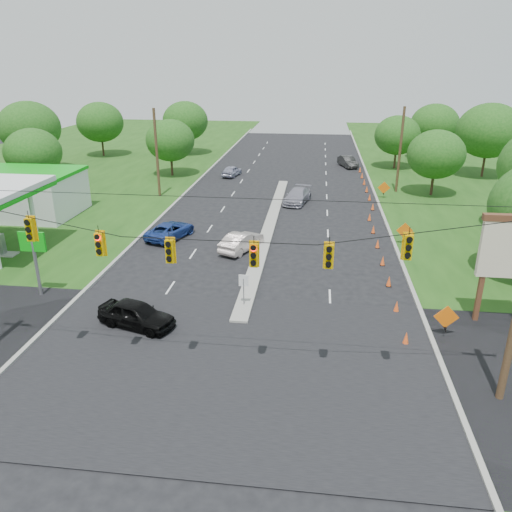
# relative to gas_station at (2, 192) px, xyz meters

# --- Properties ---
(ground) EXTENTS (160.00, 160.00, 0.00)m
(ground) POSITION_rel_gas_station_xyz_m (23.64, -20.24, -2.58)
(ground) COLOR black
(ground) RESTS_ON ground
(cross_street) EXTENTS (160.00, 14.00, 0.02)m
(cross_street) POSITION_rel_gas_station_xyz_m (23.64, -20.24, -2.58)
(cross_street) COLOR black
(cross_street) RESTS_ON ground
(curb_left) EXTENTS (0.25, 110.00, 0.16)m
(curb_left) POSITION_rel_gas_station_xyz_m (13.54, 9.76, -2.58)
(curb_left) COLOR gray
(curb_left) RESTS_ON ground
(curb_right) EXTENTS (0.25, 110.00, 0.16)m
(curb_right) POSITION_rel_gas_station_xyz_m (33.74, 9.76, -2.58)
(curb_right) COLOR gray
(curb_right) RESTS_ON ground
(median) EXTENTS (1.00, 34.00, 0.18)m
(median) POSITION_rel_gas_station_xyz_m (23.64, 0.76, -2.58)
(median) COLOR gray
(median) RESTS_ON ground
(median_sign) EXTENTS (0.55, 0.06, 2.05)m
(median_sign) POSITION_rel_gas_station_xyz_m (23.64, -14.24, -1.11)
(median_sign) COLOR gray
(median_sign) RESTS_ON ground
(signal_span) EXTENTS (25.60, 0.32, 9.00)m
(signal_span) POSITION_rel_gas_station_xyz_m (23.59, -21.24, 2.40)
(signal_span) COLOR #422D1C
(signal_span) RESTS_ON ground
(utility_pole_far_left) EXTENTS (0.28, 0.28, 9.00)m
(utility_pole_far_left) POSITION_rel_gas_station_xyz_m (11.14, 9.76, 1.92)
(utility_pole_far_left) COLOR #422D1C
(utility_pole_far_left) RESTS_ON ground
(utility_pole_far_right) EXTENTS (0.28, 0.28, 9.00)m
(utility_pole_far_right) POSITION_rel_gas_station_xyz_m (36.14, 14.76, 1.92)
(utility_pole_far_right) COLOR #422D1C
(utility_pole_far_right) RESTS_ON ground
(gas_station) EXTENTS (18.40, 19.70, 5.20)m
(gas_station) POSITION_rel_gas_station_xyz_m (0.00, 0.00, 0.00)
(gas_station) COLOR white
(gas_station) RESTS_ON ground
(cone_0) EXTENTS (0.32, 0.32, 0.70)m
(cone_0) POSITION_rel_gas_station_xyz_m (32.36, -17.24, -2.23)
(cone_0) COLOR #FD591E
(cone_0) RESTS_ON ground
(cone_1) EXTENTS (0.32, 0.32, 0.70)m
(cone_1) POSITION_rel_gas_station_xyz_m (32.36, -13.74, -2.23)
(cone_1) COLOR #FD591E
(cone_1) RESTS_ON ground
(cone_2) EXTENTS (0.32, 0.32, 0.70)m
(cone_2) POSITION_rel_gas_station_xyz_m (32.36, -10.24, -2.23)
(cone_2) COLOR #FD591E
(cone_2) RESTS_ON ground
(cone_3) EXTENTS (0.32, 0.32, 0.70)m
(cone_3) POSITION_rel_gas_station_xyz_m (32.36, -6.74, -2.23)
(cone_3) COLOR #FD591E
(cone_3) RESTS_ON ground
(cone_4) EXTENTS (0.32, 0.32, 0.70)m
(cone_4) POSITION_rel_gas_station_xyz_m (32.36, -3.24, -2.23)
(cone_4) COLOR #FD591E
(cone_4) RESTS_ON ground
(cone_5) EXTENTS (0.32, 0.32, 0.70)m
(cone_5) POSITION_rel_gas_station_xyz_m (32.36, 0.26, -2.23)
(cone_5) COLOR #FD591E
(cone_5) RESTS_ON ground
(cone_6) EXTENTS (0.32, 0.32, 0.70)m
(cone_6) POSITION_rel_gas_station_xyz_m (32.36, 3.76, -2.23)
(cone_6) COLOR #FD591E
(cone_6) RESTS_ON ground
(cone_7) EXTENTS (0.32, 0.32, 0.70)m
(cone_7) POSITION_rel_gas_station_xyz_m (32.96, 7.26, -2.23)
(cone_7) COLOR #FD591E
(cone_7) RESTS_ON ground
(cone_8) EXTENTS (0.32, 0.32, 0.70)m
(cone_8) POSITION_rel_gas_station_xyz_m (32.96, 10.76, -2.23)
(cone_8) COLOR #FD591E
(cone_8) RESTS_ON ground
(cone_9) EXTENTS (0.32, 0.32, 0.70)m
(cone_9) POSITION_rel_gas_station_xyz_m (32.96, 14.26, -2.23)
(cone_9) COLOR #FD591E
(cone_9) RESTS_ON ground
(cone_10) EXTENTS (0.32, 0.32, 0.70)m
(cone_10) POSITION_rel_gas_station_xyz_m (32.96, 17.76, -2.23)
(cone_10) COLOR #FD591E
(cone_10) RESTS_ON ground
(cone_11) EXTENTS (0.32, 0.32, 0.70)m
(cone_11) POSITION_rel_gas_station_xyz_m (32.96, 21.26, -2.23)
(cone_11) COLOR #FD591E
(cone_11) RESTS_ON ground
(cone_12) EXTENTS (0.32, 0.32, 0.70)m
(cone_12) POSITION_rel_gas_station_xyz_m (32.96, 24.76, -2.23)
(cone_12) COLOR #FD591E
(cone_12) RESTS_ON ground
(work_sign_0) EXTENTS (1.27, 0.58, 1.37)m
(work_sign_0) POSITION_rel_gas_station_xyz_m (34.44, -16.24, -1.48)
(work_sign_0) COLOR black
(work_sign_0) RESTS_ON ground
(work_sign_1) EXTENTS (1.27, 0.58, 1.37)m
(work_sign_1) POSITION_rel_gas_station_xyz_m (34.44, -2.24, -1.48)
(work_sign_1) COLOR black
(work_sign_1) RESTS_ON ground
(work_sign_2) EXTENTS (1.27, 0.58, 1.37)m
(work_sign_2) POSITION_rel_gas_station_xyz_m (34.44, 11.76, -1.48)
(work_sign_2) COLOR black
(work_sign_2) RESTS_ON ground
(tree_2) EXTENTS (5.88, 5.88, 6.86)m
(tree_2) POSITION_rel_gas_station_xyz_m (-2.36, 9.76, 1.76)
(tree_2) COLOR black
(tree_2) RESTS_ON ground
(tree_3) EXTENTS (7.56, 7.56, 8.82)m
(tree_3) POSITION_rel_gas_station_xyz_m (-8.36, 19.76, 3.00)
(tree_3) COLOR black
(tree_3) RESTS_ON ground
(tree_4) EXTENTS (6.72, 6.72, 7.84)m
(tree_4) POSITION_rel_gas_station_xyz_m (-4.36, 31.76, 2.38)
(tree_4) COLOR black
(tree_4) RESTS_ON ground
(tree_5) EXTENTS (5.88, 5.88, 6.86)m
(tree_5) POSITION_rel_gas_station_xyz_m (9.64, 19.76, 1.76)
(tree_5) COLOR black
(tree_5) RESTS_ON ground
(tree_6) EXTENTS (6.72, 6.72, 7.84)m
(tree_6) POSITION_rel_gas_station_xyz_m (7.64, 34.76, 2.38)
(tree_6) COLOR black
(tree_6) RESTS_ON ground
(tree_9) EXTENTS (5.88, 5.88, 6.86)m
(tree_9) POSITION_rel_gas_station_xyz_m (39.64, 13.76, 1.76)
(tree_9) COLOR black
(tree_9) RESTS_ON ground
(tree_10) EXTENTS (7.56, 7.56, 8.82)m
(tree_10) POSITION_rel_gas_station_xyz_m (47.64, 23.76, 3.00)
(tree_10) COLOR black
(tree_10) RESTS_ON ground
(tree_11) EXTENTS (6.72, 6.72, 7.84)m
(tree_11) POSITION_rel_gas_station_xyz_m (43.64, 34.76, 2.38)
(tree_11) COLOR black
(tree_11) RESTS_ON ground
(tree_12) EXTENTS (5.88, 5.88, 6.86)m
(tree_12) POSITION_rel_gas_station_xyz_m (37.64, 27.76, 1.76)
(tree_12) COLOR black
(tree_12) RESTS_ON ground
(black_sedan) EXTENTS (4.60, 2.91, 1.46)m
(black_sedan) POSITION_rel_gas_station_xyz_m (18.27, -17.19, -1.85)
(black_sedan) COLOR black
(black_sedan) RESTS_ON ground
(white_sedan) EXTENTS (3.08, 4.56, 1.42)m
(white_sedan) POSITION_rel_gas_station_xyz_m (22.11, -5.06, -1.86)
(white_sedan) COLOR beige
(white_sedan) RESTS_ON ground
(blue_pickup) EXTENTS (3.56, 5.24, 1.33)m
(blue_pickup) POSITION_rel_gas_station_xyz_m (16.00, -2.97, -1.91)
(blue_pickup) COLOR navy
(blue_pickup) RESTS_ON ground
(silver_car_far) EXTENTS (3.04, 5.25, 1.43)m
(silver_car_far) POSITION_rel_gas_station_xyz_m (25.66, 8.95, -1.86)
(silver_car_far) COLOR #8F8D9D
(silver_car_far) RESTS_ON ground
(silver_car_oncoming) EXTENTS (2.26, 4.06, 1.31)m
(silver_car_oncoming) POSITION_rel_gas_station_xyz_m (17.02, 20.44, -1.92)
(silver_car_oncoming) COLOR #9495AE
(silver_car_oncoming) RESTS_ON ground
(dark_car_receding) EXTENTS (2.78, 4.59, 1.43)m
(dark_car_receding) POSITION_rel_gas_station_xyz_m (31.53, 28.02, -1.86)
(dark_car_receding) COLOR black
(dark_car_receding) RESTS_ON ground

